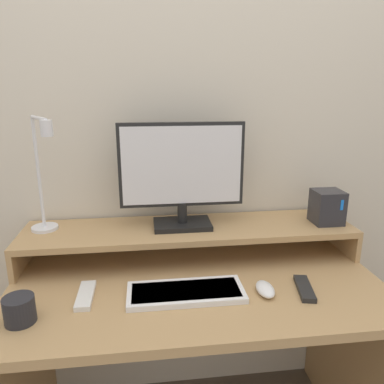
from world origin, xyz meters
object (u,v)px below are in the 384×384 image
at_px(remote_secondary, 304,288).
at_px(monitor, 182,173).
at_px(mug, 19,310).
at_px(router_dock, 327,207).
at_px(desk_lamp, 43,182).
at_px(keyboard, 186,292).
at_px(mouse, 265,289).
at_px(remote_control, 86,295).

bearing_deg(remote_secondary, monitor, 139.54).
bearing_deg(mug, router_dock, 17.70).
bearing_deg(router_dock, desk_lamp, 178.77).
height_order(desk_lamp, remote_secondary, desk_lamp).
distance_m(desk_lamp, router_dock, 1.04).
relative_size(keyboard, remote_secondary, 2.36).
xyz_separation_m(mouse, remote_control, (-0.55, 0.05, -0.01)).
height_order(monitor, mug, monitor).
bearing_deg(keyboard, mouse, -5.03).
relative_size(monitor, keyboard, 1.25).
relative_size(remote_control, mug, 1.83).
bearing_deg(mug, remote_secondary, 3.84).
bearing_deg(monitor, keyboard, -93.76).
distance_m(desk_lamp, remote_control, 0.42).
bearing_deg(keyboard, remote_control, 175.56).
distance_m(keyboard, remote_control, 0.31).
height_order(keyboard, mug, mug).
height_order(remote_control, remote_secondary, same).
bearing_deg(keyboard, router_dock, 23.86).
height_order(router_dock, remote_control, router_dock).
height_order(monitor, keyboard, monitor).
bearing_deg(mouse, keyboard, 174.97).
bearing_deg(router_dock, mouse, -139.72).
xyz_separation_m(keyboard, mouse, (0.25, -0.02, 0.00)).
relative_size(router_dock, mug, 1.52).
bearing_deg(router_dock, mug, -162.30).
bearing_deg(mouse, desk_lamp, 157.30).
distance_m(keyboard, remote_secondary, 0.38).
relative_size(mouse, remote_control, 0.64).
relative_size(monitor, router_dock, 3.53).
bearing_deg(monitor, router_dock, -3.20).
distance_m(monitor, desk_lamp, 0.48).
xyz_separation_m(monitor, desk_lamp, (-0.48, -0.01, -0.02)).
bearing_deg(monitor, mug, -143.27).
xyz_separation_m(router_dock, keyboard, (-0.57, -0.25, -0.17)).
xyz_separation_m(monitor, keyboard, (-0.02, -0.28, -0.31)).
xyz_separation_m(desk_lamp, remote_control, (0.15, -0.25, -0.30)).
bearing_deg(desk_lamp, mug, -90.87).
relative_size(keyboard, mug, 4.29).
relative_size(monitor, remote_control, 2.92).
bearing_deg(remote_control, monitor, 38.55).
xyz_separation_m(keyboard, remote_secondary, (0.38, -0.02, -0.00)).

